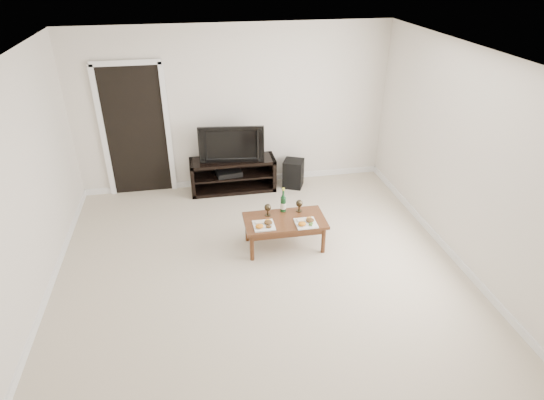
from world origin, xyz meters
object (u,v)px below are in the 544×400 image
(media_console, at_px, (233,175))
(coffee_table, at_px, (285,233))
(subwoofer, at_px, (293,173))
(television, at_px, (231,142))

(media_console, relative_size, coffee_table, 1.30)
(media_console, height_order, subwoofer, media_console)
(media_console, relative_size, subwoofer, 2.95)
(coffee_table, bearing_deg, television, 105.62)
(media_console, distance_m, subwoofer, 1.01)
(coffee_table, bearing_deg, media_console, 105.62)
(television, distance_m, coffee_table, 1.94)
(media_console, bearing_deg, coffee_table, -74.38)
(media_console, xyz_separation_m, subwoofer, (1.01, -0.05, -0.04))
(subwoofer, bearing_deg, coffee_table, -82.47)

